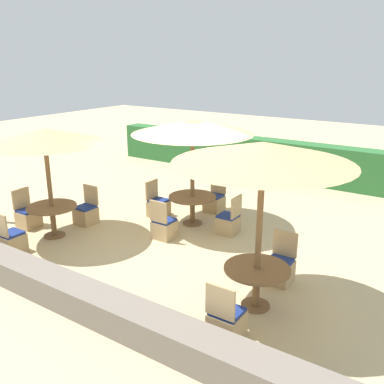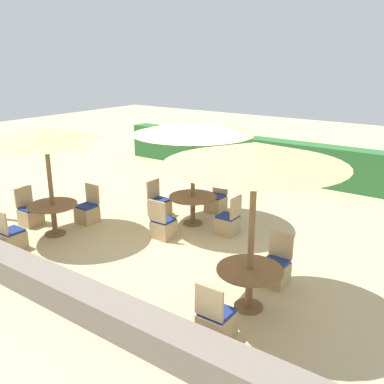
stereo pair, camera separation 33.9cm
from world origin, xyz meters
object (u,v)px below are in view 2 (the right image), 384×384
object	(u,v)px
patio_chair_front_left_west	(30,214)
round_table_center	(193,201)
parasol_front_left	(45,135)
parasol_center	(193,127)
patio_chair_front_left_south	(11,238)
parasol_front_right	(255,154)
patio_chair_center_west	(159,206)
patio_chair_front_right_north	(275,270)
patio_chair_front_left_north	(88,212)
round_table_front_left	(53,210)
patio_chair_front_right_south	(216,322)
patio_chair_center_north	(216,202)
round_table_front_right	(250,277)
patio_chair_center_south	(163,227)
patio_chair_center_east	(228,223)

from	to	relation	value
patio_chair_front_left_west	round_table_center	xyz separation A→B (m)	(3.18, 2.37, 0.31)
parasol_front_left	parasol_center	bearing A→B (deg)	47.29
patio_chair_front_left_south	parasol_front_right	bearing A→B (deg)	10.88
round_table_center	patio_chair_center_west	world-z (taller)	patio_chair_center_west
patio_chair_front_right_north	parasol_front_right	bearing A→B (deg)	89.73
patio_chair_front_left_north	patio_chair_center_west	size ratio (longest dim) A/B	1.00
round_table_front_left	parasol_center	xyz separation A→B (m)	(2.21, 2.40, 1.80)
parasol_front_left	patio_chair_front_left_west	world-z (taller)	parasol_front_left
round_table_center	patio_chair_front_left_north	bearing A→B (deg)	-146.70
patio_chair_front_right_south	patio_chair_center_north	distance (m)	5.40
patio_chair_center_north	round_table_front_right	bearing A→B (deg)	129.30
patio_chair_front_right_south	patio_chair_front_left_south	world-z (taller)	same
parasol_center	patio_chair_center_north	world-z (taller)	parasol_center
patio_chair_front_left_west	patio_chair_front_right_north	bearing A→B (deg)	98.18
patio_chair_front_right_south	round_table_center	world-z (taller)	patio_chair_front_right_south
patio_chair_front_left_south	round_table_center	size ratio (longest dim) A/B	0.80
patio_chair_center_north	patio_chair_front_left_south	bearing A→B (deg)	63.84
parasol_front_right	round_table_front_right	distance (m)	2.02
round_table_center	patio_chair_center_south	xyz separation A→B (m)	(-0.05, -1.09, -0.31)
patio_chair_front_left_south	parasol_center	size ratio (longest dim) A/B	0.33
patio_chair_front_right_south	patio_chair_center_west	bearing A→B (deg)	139.01
round_table_front_left	patio_chair_center_east	size ratio (longest dim) A/B	1.19
parasol_front_left	patio_chair_center_west	bearing A→B (deg)	63.12
parasol_center	patio_chair_center_south	distance (m)	2.38
patio_chair_front_right_south	parasol_front_left	bearing A→B (deg)	168.26
round_table_front_right	patio_chair_front_left_west	distance (m)	6.08
patio_chair_front_right_north	parasol_center	distance (m)	3.89
parasol_front_left	parasol_front_right	bearing A→B (deg)	-0.83
parasol_center	round_table_center	world-z (taller)	parasol_center
patio_chair_front_left_west	patio_chair_center_north	xyz separation A→B (m)	(3.16, 3.46, 0.00)
parasol_front_left	patio_chair_center_south	size ratio (longest dim) A/B	2.73
patio_chair_front_right_north	patio_chair_front_left_west	size ratio (longest dim) A/B	1.00
parasol_front_right	parasol_front_left	bearing A→B (deg)	179.17
parasol_center	patio_chair_center_west	distance (m)	2.36
patio_chair_front_left_south	patio_chair_front_left_north	size ratio (longest dim) A/B	1.00
round_table_front_right	round_table_front_left	size ratio (longest dim) A/B	0.97
round_table_front_right	round_table_front_left	world-z (taller)	round_table_front_left
parasol_front_right	parasol_front_left	world-z (taller)	parasol_front_right
parasol_front_left	patio_chair_center_north	distance (m)	4.60
parasol_front_right	patio_chair_center_east	distance (m)	3.85
patio_chair_center_west	patio_chair_front_left_west	bearing A→B (deg)	-42.98
round_table_center	round_table_front_right	bearing A→B (deg)	-40.49
patio_chair_front_right_north	patio_chair_front_left_west	distance (m)	6.14
parasol_front_left	patio_chair_front_left_south	distance (m)	2.31
patio_chair_front_left_north	parasol_front_right	bearing A→B (deg)	168.45
patio_chair_front_left_north	parasol_center	distance (m)	3.36
parasol_front_left	patio_chair_center_west	distance (m)	3.33
patio_chair_center_south	parasol_center	bearing A→B (deg)	87.47
round_table_front_right	round_table_center	distance (m)	3.80
patio_chair_center_east	patio_chair_center_south	bearing A→B (deg)	134.57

